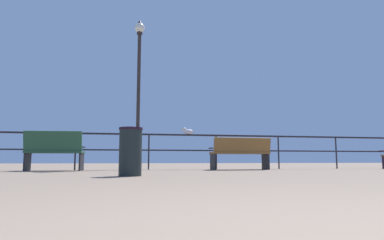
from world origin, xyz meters
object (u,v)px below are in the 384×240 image
(trash_bin, at_px, (130,152))
(lamppost_center, at_px, (139,83))
(bench_near_left, at_px, (54,149))
(bench_near_right, at_px, (241,152))
(seagull_on_rail, at_px, (188,131))

(trash_bin, bearing_deg, lamppost_center, 86.19)
(bench_near_left, relative_size, trash_bin, 1.77)
(bench_near_left, relative_size, bench_near_right, 0.85)
(bench_near_right, bearing_deg, lamppost_center, 161.16)
(seagull_on_rail, bearing_deg, trash_bin, -114.00)
(lamppost_center, bearing_deg, trash_bin, -93.81)
(seagull_on_rail, xyz_separation_m, trash_bin, (-1.76, -3.96, -0.72))
(bench_near_right, xyz_separation_m, seagull_on_rail, (-1.42, 0.70, 0.62))
(bench_near_left, xyz_separation_m, lamppost_center, (2.15, 0.99, 2.08))
(trash_bin, bearing_deg, seagull_on_rail, 66.00)
(lamppost_center, bearing_deg, seagull_on_rail, -10.99)
(lamppost_center, distance_m, seagull_on_rail, 2.12)
(bench_near_right, bearing_deg, seagull_on_rail, 153.69)
(bench_near_left, height_order, trash_bin, bench_near_left)
(bench_near_left, distance_m, trash_bin, 3.75)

